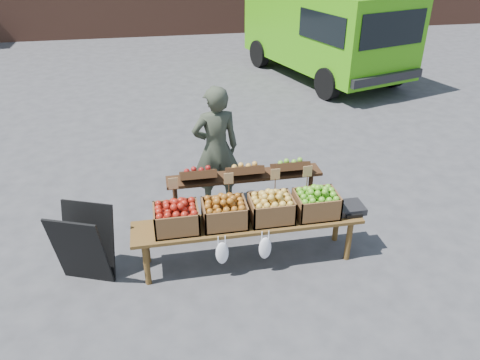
{
  "coord_description": "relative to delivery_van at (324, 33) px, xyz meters",
  "views": [
    {
      "loc": [
        -1.38,
        -4.55,
        3.64
      ],
      "look_at": [
        -0.44,
        0.39,
        0.85
      ],
      "focal_mm": 35.0,
      "sensor_mm": 36.0,
      "label": 1
    }
  ],
  "objects": [
    {
      "name": "crate_golden_apples",
      "position": [
        -4.32,
        -7.29,
        -0.42
      ],
      "size": [
        0.5,
        0.4,
        0.28
      ],
      "primitive_type": null,
      "color": "#781003",
      "rests_on": "display_bench"
    },
    {
      "name": "weighing_scale",
      "position": [
        -2.25,
        -7.29,
        -0.52
      ],
      "size": [
        0.34,
        0.3,
        0.08
      ],
      "primitive_type": "cube",
      "color": "black",
      "rests_on": "display_bench"
    },
    {
      "name": "crate_green_apples",
      "position": [
        -2.67,
        -7.29,
        -0.42
      ],
      "size": [
        0.5,
        0.4,
        0.28
      ],
      "primitive_type": null,
      "color": "#458715",
      "rests_on": "display_bench"
    },
    {
      "name": "delivery_van",
      "position": [
        0.0,
        0.0,
        0.0
      ],
      "size": [
        3.68,
        5.5,
        2.26
      ],
      "primitive_type": null,
      "rotation": [
        0.0,
        0.0,
        0.29
      ],
      "color": "#3FA00E",
      "rests_on": "ground"
    },
    {
      "name": "crate_russet_pears",
      "position": [
        -3.77,
        -7.29,
        -0.42
      ],
      "size": [
        0.5,
        0.4,
        0.28
      ],
      "primitive_type": null,
      "color": "#A3561F",
      "rests_on": "display_bench"
    },
    {
      "name": "ground",
      "position": [
        -3.06,
        -7.18,
        -1.13
      ],
      "size": [
        80.0,
        80.0,
        0.0
      ],
      "primitive_type": "plane",
      "color": "#3E3D40"
    },
    {
      "name": "crate_red_apples",
      "position": [
        -3.22,
        -7.29,
        -0.42
      ],
      "size": [
        0.5,
        0.4,
        0.28
      ],
      "primitive_type": null,
      "color": "gold",
      "rests_on": "display_bench"
    },
    {
      "name": "chalkboard_sign",
      "position": [
        -5.37,
        -7.27,
        -0.67
      ],
      "size": [
        0.69,
        0.54,
        0.93
      ],
      "primitive_type": null,
      "rotation": [
        0.0,
        0.0,
        -0.38
      ],
      "color": "black",
      "rests_on": "ground"
    },
    {
      "name": "vendor",
      "position": [
        -3.67,
        -5.93,
        -0.23
      ],
      "size": [
        0.69,
        0.49,
        1.79
      ],
      "primitive_type": "imported",
      "rotation": [
        0.0,
        0.0,
        3.24
      ],
      "color": "#31382A",
      "rests_on": "ground"
    },
    {
      "name": "display_bench",
      "position": [
        -3.5,
        -7.29,
        -0.85
      ],
      "size": [
        2.7,
        0.56,
        0.57
      ],
      "primitive_type": null,
      "color": "#543918",
      "rests_on": "ground"
    },
    {
      "name": "back_table",
      "position": [
        -3.4,
        -6.57,
        -0.61
      ],
      "size": [
        2.1,
        0.44,
        1.04
      ],
      "primitive_type": null,
      "color": "#311D0F",
      "rests_on": "ground"
    }
  ]
}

